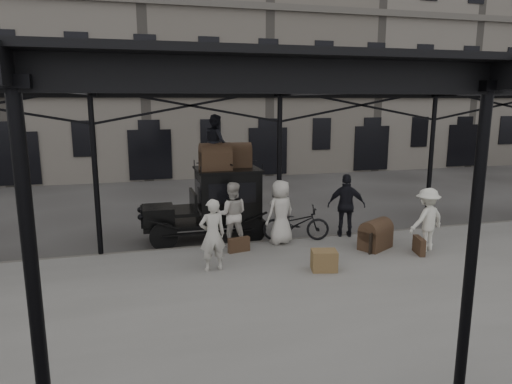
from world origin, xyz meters
TOP-DOWN VIEW (x-y plane):
  - ground at (0.00, 0.00)m, footprint 120.00×120.00m
  - platform at (0.00, -2.00)m, footprint 28.00×8.00m
  - canopy at (0.00, -1.72)m, footprint 22.50×9.00m
  - building_frontage at (0.00, 18.00)m, footprint 64.00×8.00m
  - taxi at (-1.63, 3.02)m, footprint 3.65×1.55m
  - porter_left at (-2.29, 0.06)m, footprint 0.69×0.49m
  - porter_midleft at (-1.44, 1.80)m, footprint 1.02×0.87m
  - porter_centre at (-0.06, 1.64)m, footprint 1.05×0.87m
  - porter_official at (2.06, 1.80)m, footprint 1.21×0.84m
  - porter_right at (3.59, 0.03)m, footprint 1.24×0.89m
  - bicycle at (0.46, 1.80)m, footprint 2.04×1.11m
  - porter_roof at (-1.67, 2.92)m, footprint 0.71×0.86m
  - steamer_trunk_roof_near at (-1.72, 2.77)m, footprint 0.93×0.58m
  - steamer_trunk_roof_far at (-0.97, 3.22)m, footprint 0.88×0.57m
  - steamer_trunk_platform at (2.33, 0.51)m, footprint 1.10×0.97m
  - wicker_hamper at (0.30, -0.66)m, footprint 0.68×0.57m
  - suitcase_upright at (3.24, -0.20)m, footprint 0.29×0.62m
  - suitcase_flat at (-1.39, 1.20)m, footprint 0.62×0.26m

SIDE VIEW (x-z plane):
  - ground at x=0.00m, z-range 0.00..0.00m
  - platform at x=0.00m, z-range 0.00..0.15m
  - suitcase_flat at x=-1.39m, z-range 0.15..0.55m
  - suitcase_upright at x=3.24m, z-range 0.15..0.60m
  - wicker_hamper at x=0.30m, z-range 0.15..0.65m
  - steamer_trunk_platform at x=2.33m, z-range 0.15..0.84m
  - bicycle at x=0.46m, z-range 0.15..1.17m
  - porter_right at x=3.59m, z-range 0.15..1.88m
  - porter_left at x=-2.29m, z-range 0.15..1.91m
  - porter_midleft at x=-1.44m, z-range 0.15..1.97m
  - porter_centre at x=-0.06m, z-range 0.15..1.99m
  - porter_official at x=2.06m, z-range 0.15..2.05m
  - taxi at x=-1.63m, z-range 0.11..2.29m
  - steamer_trunk_roof_far at x=-0.97m, z-range 2.18..2.80m
  - steamer_trunk_roof_near at x=-1.72m, z-range 2.18..2.85m
  - porter_roof at x=-1.67m, z-range 2.18..3.79m
  - canopy at x=0.00m, z-range 2.23..6.97m
  - building_frontage at x=0.00m, z-range 0.00..14.00m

